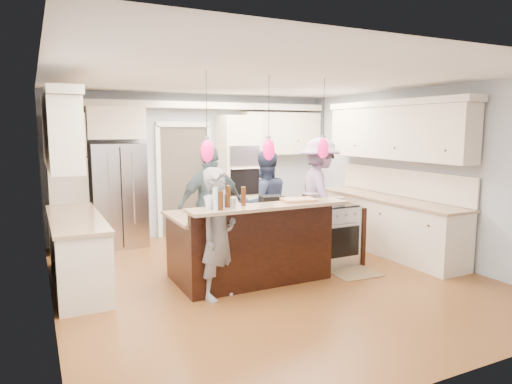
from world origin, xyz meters
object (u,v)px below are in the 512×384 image
person_bar_end (218,234)px  person_far_left (264,205)px  kitchen_island (249,243)px  refrigerator (118,195)px  island_range (330,234)px

person_bar_end → person_far_left: size_ratio=0.93×
person_bar_end → kitchen_island: bearing=7.6°
refrigerator → island_range: bearing=-42.6°
kitchen_island → person_far_left: size_ratio=1.23×
person_bar_end → person_far_left: bearing=14.1°
island_range → kitchen_island: bearing=-176.9°
kitchen_island → island_range: (1.41, 0.08, -0.03)m
refrigerator → person_bar_end: 3.16m
kitchen_island → refrigerator: bearing=116.9°
island_range → person_bar_end: bearing=-163.8°
refrigerator → kitchen_island: (1.30, -2.57, -0.41)m
person_bar_end → refrigerator: bearing=70.9°
island_range → person_far_left: person_far_left is taller
island_range → person_far_left: bearing=137.4°
island_range → refrigerator: bearing=137.4°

